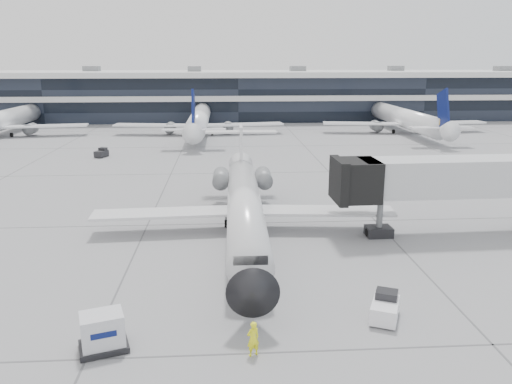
{
  "coord_description": "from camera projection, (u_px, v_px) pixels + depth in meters",
  "views": [
    {
      "loc": [
        -3.25,
        -41.35,
        13.79
      ],
      "look_at": [
        -0.56,
        0.77,
        2.6
      ],
      "focal_mm": 35.0,
      "sensor_mm": 36.0,
      "label": 1
    }
  ],
  "objects": [
    {
      "name": "traffic_cone",
      "position": [
        226.0,
        180.0,
        57.89
      ],
      "size": [
        0.53,
        0.53,
        0.64
      ],
      "rotation": [
        0.0,
        0.0,
        -0.26
      ],
      "color": "#F9540D",
      "rests_on": "ground"
    },
    {
      "name": "jet_bridge",
      "position": [
        471.0,
        177.0,
        39.81
      ],
      "size": [
        20.23,
        4.56,
        6.51
      ],
      "rotation": [
        0.0,
        0.0,
        0.03
      ],
      "color": "#B2B5B7",
      "rests_on": "ground"
    },
    {
      "name": "cargo_uld",
      "position": [
        103.0,
        332.0,
        24.29
      ],
      "size": [
        2.73,
        2.34,
        1.89
      ],
      "rotation": [
        0.0,
        0.0,
        0.32
      ],
      "color": "black",
      "rests_on": "ground"
    },
    {
      "name": "bg_jet_left",
      "position": [
        3.0,
        136.0,
        93.9
      ],
      "size": [
        32.0,
        40.0,
        9.6
      ],
      "primitive_type": null,
      "color": "white",
      "rests_on": "ground"
    },
    {
      "name": "terminal",
      "position": [
        237.0,
        97.0,
        121.44
      ],
      "size": [
        170.0,
        22.0,
        10.0
      ],
      "primitive_type": "cube",
      "color": "black",
      "rests_on": "ground"
    },
    {
      "name": "far_tug",
      "position": [
        102.0,
        153.0,
        73.06
      ],
      "size": [
        1.87,
        2.4,
        1.34
      ],
      "rotation": [
        0.0,
        0.0,
        -0.33
      ],
      "color": "black",
      "rests_on": "ground"
    },
    {
      "name": "regional_jet",
      "position": [
        244.0,
        203.0,
        40.81
      ],
      "size": [
        24.93,
        31.0,
        7.17
      ],
      "rotation": [
        0.0,
        0.0,
        -0.01
      ],
      "color": "silver",
      "rests_on": "ground"
    },
    {
      "name": "baggage_tug",
      "position": [
        385.0,
        308.0,
        27.27
      ],
      "size": [
        2.2,
        2.69,
        1.48
      ],
      "rotation": [
        0.0,
        0.0,
        -0.41
      ],
      "color": "white",
      "rests_on": "ground"
    },
    {
      "name": "bg_jet_right",
      "position": [
        402.0,
        132.0,
        98.65
      ],
      "size": [
        32.0,
        40.0,
        9.6
      ],
      "primitive_type": null,
      "color": "white",
      "rests_on": "ground"
    },
    {
      "name": "ground",
      "position": [
        263.0,
        223.0,
        43.62
      ],
      "size": [
        220.0,
        220.0,
        0.0
      ],
      "primitive_type": "plane",
      "color": "gray",
      "rests_on": "ground"
    },
    {
      "name": "ramp_worker",
      "position": [
        253.0,
        339.0,
        23.84
      ],
      "size": [
        0.78,
        0.67,
        1.79
      ],
      "primitive_type": "imported",
      "rotation": [
        0.0,
        0.0,
        3.59
      ],
      "color": "#FAFA1A",
      "rests_on": "ground"
    },
    {
      "name": "bg_jet_center",
      "position": [
        200.0,
        134.0,
        96.18
      ],
      "size": [
        32.0,
        40.0,
        9.6
      ],
      "primitive_type": null,
      "color": "white",
      "rests_on": "ground"
    }
  ]
}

